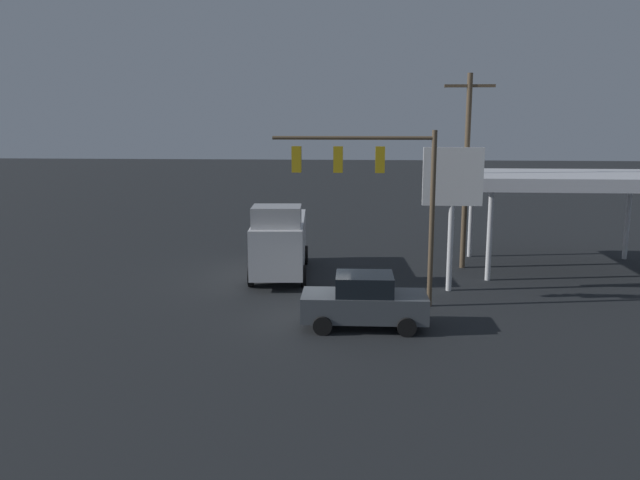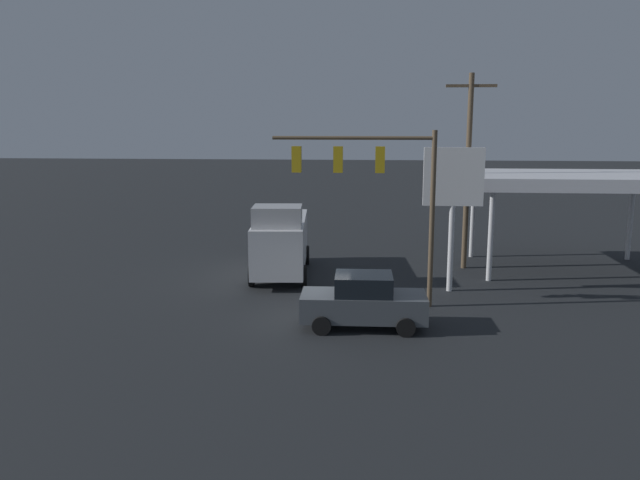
{
  "view_description": "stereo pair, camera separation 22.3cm",
  "coord_description": "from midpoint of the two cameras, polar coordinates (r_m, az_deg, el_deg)",
  "views": [
    {
      "loc": [
        -1.77,
        22.06,
        7.16
      ],
      "look_at": [
        0.0,
        -2.0,
        2.6
      ],
      "focal_mm": 35.0,
      "sensor_mm": 36.0,
      "label": 1
    },
    {
      "loc": [
        -1.99,
        22.04,
        7.16
      ],
      "look_at": [
        0.0,
        -2.0,
        2.6
      ],
      "focal_mm": 35.0,
      "sensor_mm": 36.0,
      "label": 2
    }
  ],
  "objects": [
    {
      "name": "ground_plane",
      "position": [
        23.26,
        -0.13,
        -7.23
      ],
      "size": [
        200.0,
        200.0,
        0.0
      ],
      "primitive_type": "plane",
      "color": "black"
    },
    {
      "name": "traffic_signal_assembly",
      "position": [
        24.15,
        5.13,
        5.72
      ],
      "size": [
        6.27,
        0.43,
        6.88
      ],
      "color": "brown",
      "rests_on": "ground"
    },
    {
      "name": "utility_pole",
      "position": [
        31.33,
        13.56,
        6.49
      ],
      "size": [
        2.4,
        0.26,
        9.47
      ],
      "color": "brown",
      "rests_on": "ground"
    },
    {
      "name": "gas_station_canopy",
      "position": [
        32.59,
        21.99,
        5.02
      ],
      "size": [
        9.37,
        6.44,
        4.73
      ],
      "color": "silver",
      "rests_on": "ground"
    },
    {
      "name": "price_sign",
      "position": [
        26.81,
        12.32,
        4.93
      ],
      "size": [
        2.5,
        0.27,
        6.15
      ],
      "color": "silver",
      "rests_on": "ground"
    },
    {
      "name": "sedan_far",
      "position": [
        22.14,
        4.29,
        -5.62
      ],
      "size": [
        4.44,
        2.13,
        1.93
      ],
      "rotation": [
        0.0,
        0.0,
        0.02
      ],
      "color": "#474C51",
      "rests_on": "ground"
    },
    {
      "name": "delivery_truck",
      "position": [
        29.39,
        -3.4,
        -0.04
      ],
      "size": [
        2.97,
        6.96,
        3.58
      ],
      "rotation": [
        0.0,
        0.0,
        1.65
      ],
      "color": "silver",
      "rests_on": "ground"
    }
  ]
}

